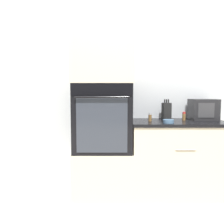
{
  "coord_description": "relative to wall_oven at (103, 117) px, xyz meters",
  "views": [
    {
      "loc": [
        -0.24,
        -2.34,
        1.22
      ],
      "look_at": [
        -0.24,
        0.21,
        1.01
      ],
      "focal_mm": 35.0,
      "sensor_mm": 36.0,
      "label": 1
    }
  ],
  "objects": [
    {
      "name": "condiment_jar_mid",
      "position": [
        0.57,
        -0.02,
        0.0
      ],
      "size": [
        0.04,
        0.04,
        0.1
      ],
      "color": "brown",
      "rests_on": "counter_unit"
    },
    {
      "name": "wall_oven",
      "position": [
        0.0,
        0.0,
        0.0
      ],
      "size": [
        0.67,
        0.64,
        0.79
      ],
      "color": "black",
      "rests_on": "oven_cabinet_base"
    },
    {
      "name": "microwave",
      "position": [
        1.26,
        0.12,
        0.08
      ],
      "size": [
        0.32,
        0.27,
        0.26
      ],
      "color": "#232326",
      "rests_on": "counter_unit"
    },
    {
      "name": "condiment_jar_near",
      "position": [
        1.01,
        0.06,
        0.0
      ],
      "size": [
        0.04,
        0.04,
        0.11
      ],
      "color": "brown",
      "rests_on": "counter_unit"
    },
    {
      "name": "oven_cabinet_upper",
      "position": [
        -0.0,
        0.0,
        0.82
      ],
      "size": [
        0.7,
        0.6,
        0.86
      ],
      "color": "beige",
      "rests_on": "wall_oven"
    },
    {
      "name": "bowl",
      "position": [
        0.75,
        -0.18,
        -0.03
      ],
      "size": [
        0.12,
        0.12,
        0.04
      ],
      "color": "#517599",
      "rests_on": "counter_unit"
    },
    {
      "name": "knife_block",
      "position": [
        0.8,
        0.14,
        0.06
      ],
      "size": [
        0.09,
        0.15,
        0.26
      ],
      "color": "black",
      "rests_on": "counter_unit"
    },
    {
      "name": "wall_back",
      "position": [
        0.35,
        0.33,
        0.31
      ],
      "size": [
        8.0,
        0.05,
        2.5
      ],
      "color": "silver",
      "rests_on": "ground_plane"
    },
    {
      "name": "oven_cabinet_base",
      "position": [
        -0.0,
        0.0,
        -0.67
      ],
      "size": [
        0.7,
        0.6,
        0.54
      ],
      "color": "beige",
      "rests_on": "ground_plane"
    },
    {
      "name": "ground_plane",
      "position": [
        0.35,
        -0.3,
        -0.94
      ],
      "size": [
        12.0,
        12.0,
        0.0
      ],
      "primitive_type": "plane",
      "color": "beige"
    },
    {
      "name": "counter_unit",
      "position": [
        0.91,
        0.0,
        -0.49
      ],
      "size": [
        1.15,
        0.63,
        0.89
      ],
      "color": "beige",
      "rests_on": "ground_plane"
    }
  ]
}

